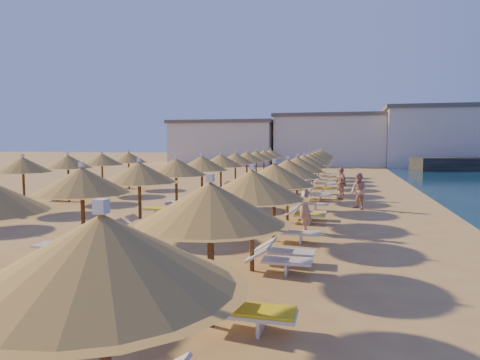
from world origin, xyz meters
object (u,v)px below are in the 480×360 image
(beachgoer_b, at_px, (359,191))
(beachgoer_c, at_px, (341,183))
(parasol_row_east, at_px, (301,164))
(beachgoer_a, at_px, (304,206))
(parasol_row_west, at_px, (212,163))

(beachgoer_b, distance_m, beachgoer_c, 3.74)
(beachgoer_c, bearing_deg, parasol_row_east, -62.92)
(beachgoer_a, height_order, beachgoer_b, beachgoer_a)
(beachgoer_a, bearing_deg, parasol_row_west, -141.45)
(parasol_row_east, distance_m, beachgoer_b, 3.26)
(parasol_row_east, distance_m, beachgoer_a, 7.08)
(parasol_row_east, relative_size, beachgoer_c, 21.92)
(beachgoer_a, xyz_separation_m, beachgoer_b, (2.06, 6.15, -0.07))
(beachgoer_b, height_order, beachgoer_c, beachgoer_c)
(beachgoer_a, xyz_separation_m, beachgoer_c, (1.18, 9.78, -0.05))
(beachgoer_a, distance_m, beachgoer_c, 9.86)
(beachgoer_a, height_order, beachgoer_c, beachgoer_a)
(parasol_row_west, xyz_separation_m, beachgoer_a, (5.68, -6.92, -1.19))
(parasol_row_east, xyz_separation_m, beachgoer_a, (0.85, -6.92, -1.19))
(beachgoer_c, bearing_deg, beachgoer_a, -34.51)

